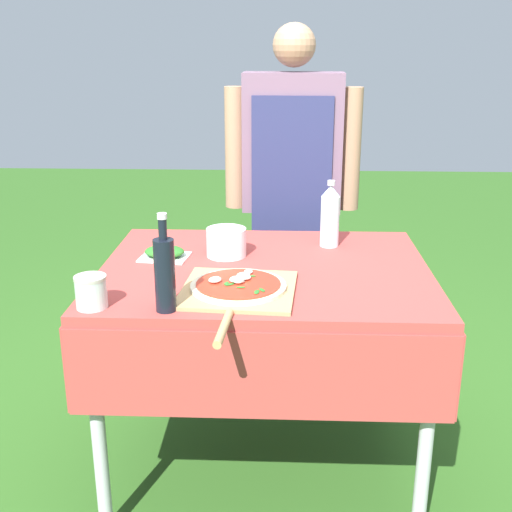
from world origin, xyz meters
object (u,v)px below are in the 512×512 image
object	(u,v)px
sauce_jar	(91,294)
oil_bottle	(165,273)
pizza_on_peel	(238,288)
water_bottle	(330,216)
herb_container	(165,252)
person_cook	(292,177)
mixing_tub	(226,242)
prep_table	(265,292)

from	to	relation	value
sauce_jar	oil_bottle	bearing A→B (deg)	-3.52
oil_bottle	sauce_jar	bearing A→B (deg)	176.48
pizza_on_peel	water_bottle	size ratio (longest dim) A/B	2.28
oil_bottle	sauce_jar	world-z (taller)	oil_bottle
sauce_jar	herb_container	bearing A→B (deg)	74.00
person_cook	mixing_tub	bearing A→B (deg)	71.68
person_cook	pizza_on_peel	world-z (taller)	person_cook
oil_bottle	mixing_tub	xyz separation A→B (m)	(0.13, 0.51, -0.07)
person_cook	herb_container	xyz separation A→B (m)	(-0.47, -0.70, -0.14)
mixing_tub	sauce_jar	size ratio (longest dim) A/B	1.49
oil_bottle	herb_container	xyz separation A→B (m)	(-0.09, 0.48, -0.10)
water_bottle	herb_container	distance (m)	0.64
mixing_tub	sauce_jar	xyz separation A→B (m)	(-0.36, -0.50, -0.01)
pizza_on_peel	herb_container	bearing A→B (deg)	135.43
person_cook	oil_bottle	world-z (taller)	person_cook
person_cook	herb_container	world-z (taller)	person_cook
person_cook	pizza_on_peel	bearing A→B (deg)	82.08
prep_table	person_cook	world-z (taller)	person_cook
herb_container	mixing_tub	xyz separation A→B (m)	(0.22, 0.03, 0.03)
prep_table	herb_container	xyz separation A→B (m)	(-0.37, 0.09, 0.11)
prep_table	oil_bottle	distance (m)	0.53
oil_bottle	sauce_jar	distance (m)	0.24
person_cook	sauce_jar	bearing A→B (deg)	64.59
pizza_on_peel	oil_bottle	distance (m)	0.27
oil_bottle	herb_container	bearing A→B (deg)	100.66
prep_table	pizza_on_peel	distance (m)	0.28
herb_container	sauce_jar	bearing A→B (deg)	-106.00
oil_bottle	sauce_jar	xyz separation A→B (m)	(-0.22, 0.01, -0.07)
prep_table	water_bottle	bearing A→B (deg)	46.85
oil_bottle	water_bottle	bearing A→B (deg)	51.44
pizza_on_peel	sauce_jar	world-z (taller)	sauce_jar
prep_table	water_bottle	world-z (taller)	water_bottle
water_bottle	pizza_on_peel	bearing A→B (deg)	-122.35
water_bottle	person_cook	bearing A→B (deg)	104.77
prep_table	sauce_jar	distance (m)	0.64
pizza_on_peel	herb_container	distance (m)	0.44
water_bottle	herb_container	size ratio (longest dim) A/B	1.36
person_cook	water_bottle	xyz separation A→B (m)	(0.14, -0.53, -0.04)
pizza_on_peel	oil_bottle	bearing A→B (deg)	-139.35
oil_bottle	mixing_tub	world-z (taller)	oil_bottle
prep_table	sauce_jar	bearing A→B (deg)	-142.85
pizza_on_peel	mixing_tub	world-z (taller)	mixing_tub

